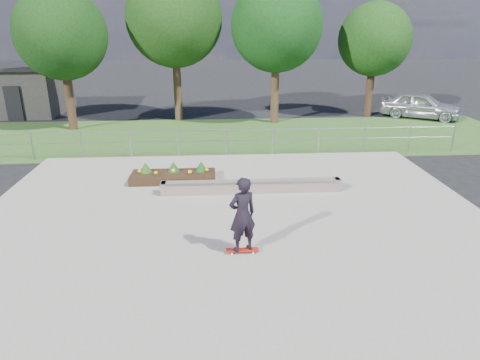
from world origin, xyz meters
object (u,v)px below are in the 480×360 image
planter_bed (173,175)px  parked_car (421,105)px  grind_ledge (252,186)px  skateboarder (242,215)px

planter_bed → parked_car: parked_car is taller
grind_ledge → parked_car: 16.06m
skateboarder → parked_car: (11.79, 15.48, -0.30)m
planter_bed → parked_car: bearing=36.0°
grind_ledge → skateboarder: bearing=-98.5°
skateboarder → parked_car: size_ratio=0.43×
skateboarder → parked_car: 19.47m
planter_bed → grind_ledge: bearing=-27.4°
grind_ledge → parked_car: bearing=45.8°
planter_bed → skateboarder: size_ratio=1.53×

